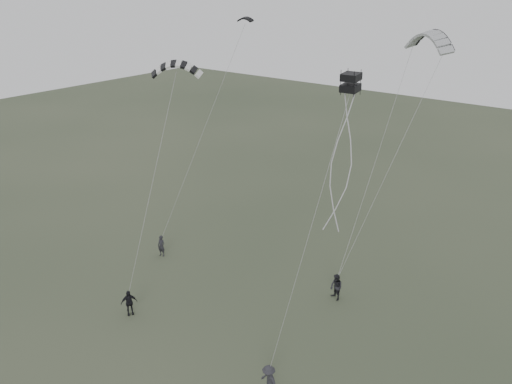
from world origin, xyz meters
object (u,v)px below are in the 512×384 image
Objects in this scene: kite_pale_large at (430,33)px; kite_striped at (176,64)px; flyer_right at (336,287)px; flyer_center at (129,303)px; flyer_far at (269,381)px; kite_dark_small at (245,18)px; flyer_left at (161,246)px; kite_box at (351,82)px.

kite_striped is (-11.12, -10.84, -1.58)m from kite_pale_large.
kite_pale_large is (1.24, 7.56, 14.96)m from flyer_right.
flyer_far reaches higher than flyer_center.
kite_pale_large is at bearing 105.62° from flyer_right.
kite_striped is at bearing 173.16° from flyer_far.
kite_striped is at bearing 36.85° from flyer_center.
kite_pale_large is 15.61m from kite_striped.
kite_dark_small is 9.78m from kite_striped.
flyer_far is at bearing -56.69° from flyer_right.
flyer_left is 0.92× the size of flyer_right.
kite_pale_large reaches higher than kite_striped.
flyer_far is 14.56m from kite_box.
kite_pale_large is (13.30, 1.52, -0.43)m from kite_dark_small.
flyer_right is 20.46m from kite_dark_small.
kite_pale_large reaches higher than flyer_left.
flyer_left is 15.50m from flyer_far.
flyer_far is at bearing -120.27° from kite_box.
flyer_far is at bearing -64.30° from kite_striped.
kite_dark_small is at bearing 152.04° from flyer_far.
kite_box reaches higher than flyer_center.
flyer_right is 9.18m from flyer_far.
kite_pale_large is at bearing 25.01° from flyer_left.
kite_striped is (-0.70, 5.74, 13.43)m from flyer_center.
flyer_left is at bearing 61.60° from flyer_center.
flyer_center is at bearing -70.02° from flyer_left.
flyer_left is at bearing 177.34° from flyer_far.
flyer_right reaches higher than flyer_left.
kite_box is (1.70, -13.46, -0.86)m from kite_pale_large.
flyer_left is 0.98× the size of flyer_center.
flyer_far is 0.45× the size of kite_pale_large.
kite_striped is (-9.88, -3.28, 13.37)m from flyer_right.
kite_pale_large is at bearing -2.21° from flyer_center.
kite_pale_large reaches higher than kite_box.
kite_pale_large reaches higher than flyer_far.
kite_box is at bearing -48.54° from kite_pale_large.
flyer_center is at bearing -159.81° from flyer_far.
flyer_left is 13.79m from kite_striped.
flyer_left is 23.18m from kite_pale_large.
flyer_center is 2.26× the size of kite_box.
kite_dark_small is at bearing 66.19° from kite_striped.
flyer_right is at bearing 112.96° from kite_box.
kite_striped is at bearing -75.20° from kite_dark_small.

